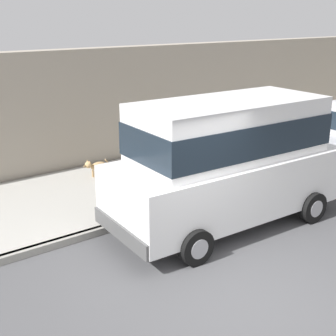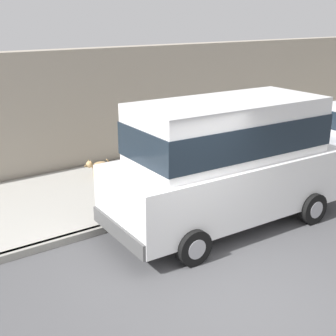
# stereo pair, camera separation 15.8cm
# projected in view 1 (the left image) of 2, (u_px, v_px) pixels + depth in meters

# --- Properties ---
(ground_plane) EXTENTS (80.00, 80.00, 0.00)m
(ground_plane) POSITION_uv_depth(u_px,v_px,m) (245.00, 300.00, 6.84)
(ground_plane) COLOR #4C4C4F
(curb) EXTENTS (0.16, 64.00, 0.14)m
(curb) POSITION_uv_depth(u_px,v_px,m) (131.00, 221.00, 9.27)
(curb) COLOR gray
(curb) RESTS_ON ground
(sidewalk) EXTENTS (3.60, 64.00, 0.14)m
(sidewalk) POSITION_uv_depth(u_px,v_px,m) (90.00, 194.00, 10.64)
(sidewalk) COLOR #A8A59E
(sidewalk) RESTS_ON ground
(car_white_van) EXTENTS (2.26, 4.97, 2.52)m
(car_white_van) POSITION_uv_depth(u_px,v_px,m) (228.00, 157.00, 8.93)
(car_white_van) COLOR white
(car_white_van) RESTS_ON ground
(dog_tan) EXTENTS (0.24, 0.76, 0.49)m
(dog_tan) POSITION_uv_depth(u_px,v_px,m) (96.00, 166.00, 11.49)
(dog_tan) COLOR tan
(dog_tan) RESTS_ON sidewalk
(fire_hydrant) EXTENTS (0.34, 0.24, 0.72)m
(fire_hydrant) POSITION_uv_depth(u_px,v_px,m) (228.00, 168.00, 11.20)
(fire_hydrant) COLOR gold
(fire_hydrant) RESTS_ON sidewalk
(building_facade) EXTENTS (0.50, 20.00, 3.20)m
(building_facade) POSITION_uv_depth(u_px,v_px,m) (204.00, 94.00, 14.67)
(building_facade) COLOR #9E9384
(building_facade) RESTS_ON ground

